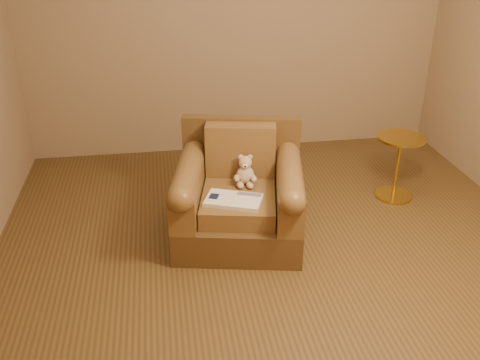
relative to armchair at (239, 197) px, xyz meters
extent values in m
plane|color=brown|center=(0.22, -0.34, -0.31)|extent=(4.00, 4.00, 0.00)
cube|color=#8F7458|center=(0.22, 1.66, 1.04)|extent=(4.00, 0.02, 2.70)
cube|color=#8F7458|center=(0.22, -2.34, 1.04)|extent=(4.00, 0.02, 2.70)
cube|color=#53381B|center=(-0.01, -0.04, -0.19)|extent=(1.04, 1.01, 0.25)
cube|color=#53381B|center=(0.07, 0.33, 0.22)|extent=(0.89, 0.26, 0.55)
cube|color=brown|center=(-0.02, -0.08, 0.01)|extent=(0.63, 0.71, 0.13)
cube|color=brown|center=(0.04, 0.22, 0.27)|extent=(0.54, 0.24, 0.40)
cube|color=brown|center=(-0.37, -0.01, 0.08)|extent=(0.32, 0.78, 0.29)
cube|color=brown|center=(0.33, -0.15, 0.08)|extent=(0.32, 0.78, 0.29)
cylinder|color=brown|center=(-0.37, -0.01, 0.22)|extent=(0.32, 0.78, 0.18)
cylinder|color=brown|center=(0.33, -0.15, 0.22)|extent=(0.32, 0.78, 0.18)
ellipsoid|color=tan|center=(0.06, 0.08, 0.14)|extent=(0.13, 0.12, 0.14)
sphere|color=tan|center=(0.06, 0.08, 0.23)|extent=(0.10, 0.10, 0.10)
ellipsoid|color=tan|center=(0.02, 0.09, 0.28)|extent=(0.04, 0.02, 0.04)
ellipsoid|color=tan|center=(0.09, 0.08, 0.28)|extent=(0.04, 0.02, 0.04)
ellipsoid|color=beige|center=(0.05, 0.04, 0.23)|extent=(0.05, 0.03, 0.04)
sphere|color=black|center=(0.05, 0.02, 0.23)|extent=(0.01, 0.01, 0.01)
ellipsoid|color=tan|center=(-0.01, 0.03, 0.14)|extent=(0.04, 0.09, 0.04)
ellipsoid|color=tan|center=(0.11, 0.01, 0.14)|extent=(0.04, 0.09, 0.04)
ellipsoid|color=tan|center=(0.01, 0.00, 0.10)|extent=(0.05, 0.09, 0.04)
ellipsoid|color=tan|center=(0.08, -0.01, 0.10)|extent=(0.05, 0.09, 0.04)
cube|color=beige|center=(-0.07, -0.20, 0.09)|extent=(0.44, 0.35, 0.03)
cube|color=white|center=(-0.16, -0.17, 0.10)|extent=(0.25, 0.28, 0.00)
cube|color=white|center=(0.02, -0.23, 0.10)|extent=(0.25, 0.28, 0.00)
cube|color=beige|center=(-0.07, -0.20, 0.10)|extent=(0.09, 0.22, 0.00)
cube|color=#0F1638|center=(-0.20, -0.15, 0.10)|extent=(0.09, 0.10, 0.00)
cube|color=slate|center=(0.05, -0.16, 0.10)|extent=(0.18, 0.11, 0.00)
cylinder|color=gold|center=(1.39, 0.37, -0.30)|extent=(0.31, 0.31, 0.02)
cylinder|color=gold|center=(1.39, 0.37, -0.04)|extent=(0.03, 0.03, 0.51)
cylinder|color=gold|center=(1.39, 0.37, 0.23)|extent=(0.39, 0.39, 0.02)
cylinder|color=gold|center=(1.39, 0.37, 0.22)|extent=(0.03, 0.03, 0.02)
camera|label=1|loc=(-0.53, -3.39, 1.86)|focal=40.00mm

